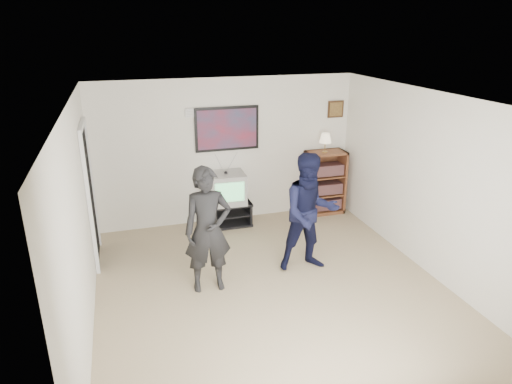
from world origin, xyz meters
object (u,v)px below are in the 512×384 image
crt_television (226,188)px  person_tall (208,230)px  person_short (310,213)px  media_stand (227,214)px  bookshelf (325,182)px

crt_television → person_tall: (-0.69, -1.91, 0.16)m
person_short → crt_television: bearing=118.1°
media_stand → person_short: person_short is taller
bookshelf → person_tall: person_tall is taller
media_stand → crt_television: 0.47m
bookshelf → person_short: (-1.09, -1.84, 0.27)m
crt_television → person_tall: bearing=-107.6°
crt_television → bookshelf: 1.86m
crt_television → person_tall: size_ratio=0.37×
media_stand → crt_television: bearing=-179.7°
crt_television → bookshelf: bearing=3.7°
media_stand → person_short: bearing=-66.3°
crt_television → person_short: 1.96m
person_tall → crt_television: bearing=71.7°
person_tall → media_stand: bearing=71.7°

